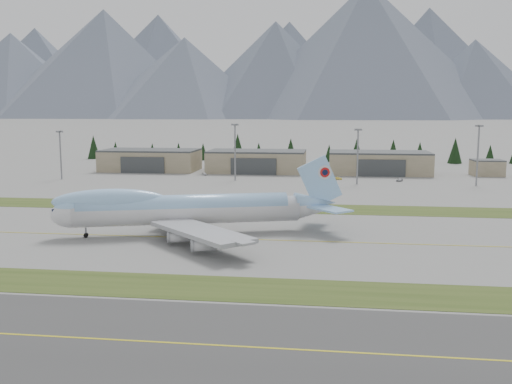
# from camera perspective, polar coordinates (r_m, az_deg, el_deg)

# --- Properties ---
(ground) EXTENTS (7000.00, 7000.00, 0.00)m
(ground) POSITION_cam_1_polar(r_m,az_deg,el_deg) (137.20, -1.71, -4.74)
(ground) COLOR slate
(ground) RESTS_ON ground
(grass_strip_near) EXTENTS (400.00, 14.00, 0.08)m
(grass_strip_near) POSITION_cam_1_polar(r_m,az_deg,el_deg) (101.17, -5.17, -9.50)
(grass_strip_near) COLOR #344619
(grass_strip_near) RESTS_ON ground
(grass_strip_far) EXTENTS (400.00, 18.00, 0.08)m
(grass_strip_far) POSITION_cam_1_polar(r_m,az_deg,el_deg) (180.92, 0.56, -1.58)
(grass_strip_far) COLOR #344619
(grass_strip_far) RESTS_ON ground
(asphalt_taxiway) EXTENTS (400.00, 32.00, 0.04)m
(asphalt_taxiway) POSITION_cam_1_polar(r_m,az_deg,el_deg) (79.36, -9.07, -14.66)
(asphalt_taxiway) COLOR #353535
(asphalt_taxiway) RESTS_ON ground
(taxiway_line_main) EXTENTS (400.00, 0.40, 0.02)m
(taxiway_line_main) POSITION_cam_1_polar(r_m,az_deg,el_deg) (137.20, -1.71, -4.74)
(taxiway_line_main) COLOR gold
(taxiway_line_main) RESTS_ON ground
(taxiway_line_near) EXTENTS (400.00, 0.40, 0.02)m
(taxiway_line_near) POSITION_cam_1_polar(r_m,az_deg,el_deg) (79.36, -9.07, -14.66)
(taxiway_line_near) COLOR gold
(taxiway_line_near) RESTS_ON ground
(boeing_747_freighter) EXTENTS (73.37, 60.81, 19.37)m
(boeing_747_freighter) POSITION_cam_1_polar(r_m,az_deg,el_deg) (142.78, -7.10, -1.67)
(boeing_747_freighter) COLOR silver
(boeing_747_freighter) RESTS_ON ground
(hangar_left) EXTENTS (48.00, 26.60, 10.80)m
(hangar_left) POSITION_cam_1_polar(r_m,az_deg,el_deg) (297.42, -10.49, 3.17)
(hangar_left) COLOR gray
(hangar_left) RESTS_ON ground
(hangar_center) EXTENTS (48.00, 26.60, 10.80)m
(hangar_center) POSITION_cam_1_polar(r_m,az_deg,el_deg) (285.37, 0.10, 3.10)
(hangar_center) COLOR gray
(hangar_center) RESTS_ON ground
(hangar_right) EXTENTS (48.00, 26.60, 10.80)m
(hangar_right) POSITION_cam_1_polar(r_m,az_deg,el_deg) (284.03, 12.21, 2.89)
(hangar_right) COLOR gray
(hangar_right) RESTS_ON ground
(control_shed) EXTENTS (14.00, 12.00, 7.60)m
(control_shed) POSITION_cam_1_polar(r_m,az_deg,el_deg) (290.78, 22.10, 2.28)
(control_shed) COLOR gray
(control_shed) RESTS_ON ground
(floodlight_masts) EXTENTS (182.23, 9.30, 24.87)m
(floodlight_masts) POSITION_cam_1_polar(r_m,az_deg,el_deg) (243.52, 2.53, 4.82)
(floodlight_masts) COLOR gray
(floodlight_masts) RESTS_ON ground
(service_vehicle_a) EXTENTS (3.19, 4.25, 1.35)m
(service_vehicle_a) POSITION_cam_1_polar(r_m,az_deg,el_deg) (272.54, -5.17, 1.69)
(service_vehicle_a) COLOR white
(service_vehicle_a) RESTS_ON ground
(service_vehicle_b) EXTENTS (3.69, 1.52, 1.19)m
(service_vehicle_b) POSITION_cam_1_polar(r_m,az_deg,el_deg) (256.39, 8.20, 1.23)
(service_vehicle_b) COLOR gold
(service_vehicle_b) RESTS_ON ground
(service_vehicle_c) EXTENTS (3.71, 4.97, 1.34)m
(service_vehicle_c) POSITION_cam_1_polar(r_m,az_deg,el_deg) (255.49, 14.16, 1.04)
(service_vehicle_c) COLOR #A9A9AE
(service_vehicle_c) RESTS_ON ground
(conifer_belt) EXTENTS (264.01, 15.06, 16.70)m
(conifer_belt) POSITION_cam_1_polar(r_m,az_deg,el_deg) (345.37, 4.31, 4.19)
(conifer_belt) COLOR black
(conifer_belt) RESTS_ON ground
(mountain_ridge_front) EXTENTS (4315.40, 1177.56, 514.26)m
(mountain_ridge_front) POSITION_cam_1_polar(r_m,az_deg,el_deg) (2331.96, 7.31, 12.83)
(mountain_ridge_front) COLOR #4F5C69
(mountain_ridge_front) RESTS_ON ground
(mountain_ridge_rear) EXTENTS (4507.30, 1077.44, 538.72)m
(mountain_ridge_rear) POSITION_cam_1_polar(r_m,az_deg,el_deg) (3047.25, 11.32, 12.46)
(mountain_ridge_rear) COLOR #4F5C69
(mountain_ridge_rear) RESTS_ON ground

